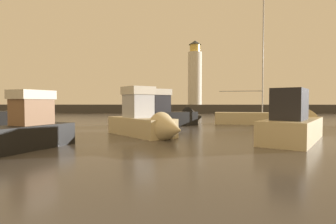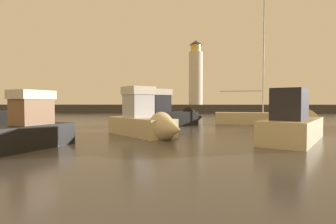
{
  "view_description": "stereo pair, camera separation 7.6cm",
  "coord_description": "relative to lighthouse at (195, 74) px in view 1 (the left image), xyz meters",
  "views": [
    {
      "loc": [
        1.69,
        -1.35,
        2.26
      ],
      "look_at": [
        0.98,
        15.63,
        1.65
      ],
      "focal_mm": 28.91,
      "sensor_mm": 36.0,
      "label": 1
    },
    {
      "loc": [
        1.76,
        -1.34,
        2.26
      ],
      "look_at": [
        0.98,
        15.63,
        1.65
      ],
      "focal_mm": 28.91,
      "sensor_mm": 36.0,
      "label": 2
    }
  ],
  "objects": [
    {
      "name": "breakwater",
      "position": [
        -5.01,
        -0.0,
        -7.37
      ],
      "size": [
        96.36,
        4.22,
        1.79
      ],
      "primitive_type": "cube",
      "color": "#423F3D",
      "rests_on": "ground_plane"
    },
    {
      "name": "ground_plane",
      "position": [
        -5.01,
        -28.46,
        -8.26
      ],
      "size": [
        220.0,
        220.0,
        0.0
      ],
      "primitive_type": "plane",
      "color": "#4C4742"
    },
    {
      "name": "lighthouse",
      "position": [
        0.0,
        0.0,
        0.0
      ],
      "size": [
        2.94,
        2.94,
        13.67
      ],
      "color": "silver",
      "rests_on": "breakwater"
    },
    {
      "name": "sailboat_moored",
      "position": [
        4.45,
        -29.94,
        -7.59
      ],
      "size": [
        8.19,
        3.31,
        13.61
      ],
      "color": "beige",
      "rests_on": "ground_plane"
    },
    {
      "name": "motorboat_3",
      "position": [
        -5.43,
        -40.5,
        -7.27
      ],
      "size": [
        6.16,
        6.7,
        3.69
      ],
      "color": "beige",
      "rests_on": "ground_plane"
    },
    {
      "name": "motorboat_0",
      "position": [
        3.9,
        -41.3,
        -7.34
      ],
      "size": [
        6.66,
        8.57,
        3.47
      ],
      "color": "beige",
      "rests_on": "ground_plane"
    },
    {
      "name": "motorboat_1",
      "position": [
        -11.08,
        -46.48,
        -7.39
      ],
      "size": [
        4.07,
        6.87,
        3.05
      ],
      "color": "black",
      "rests_on": "ground_plane"
    },
    {
      "name": "motorboat_4",
      "position": [
        -3.97,
        -32.0,
        -7.24
      ],
      "size": [
        7.47,
        6.45,
        3.82
      ],
      "color": "black",
      "rests_on": "ground_plane"
    }
  ]
}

